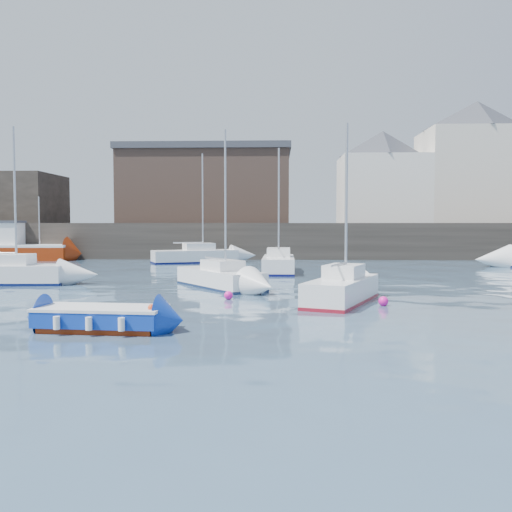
{
  "coord_description": "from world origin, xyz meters",
  "views": [
    {
      "loc": [
        0.97,
        -13.73,
        2.99
      ],
      "look_at": [
        0.0,
        12.0,
        1.5
      ],
      "focal_mm": 40.0,
      "sensor_mm": 36.0,
      "label": 1
    }
  ],
  "objects_px": {
    "buoy_mid": "(383,306)",
    "sailboat_a": "(6,273)",
    "fishing_boat": "(19,248)",
    "blue_dinghy": "(101,317)",
    "buoy_near": "(228,299)",
    "sailboat_f": "(278,263)",
    "sailboat_h": "(195,256)",
    "sailboat_c": "(342,289)",
    "buoy_far": "(184,276)",
    "sailboat_b": "(220,277)"
  },
  "relations": [
    {
      "from": "buoy_mid",
      "to": "sailboat_a",
      "type": "bearing_deg",
      "value": 158.94
    },
    {
      "from": "fishing_boat",
      "to": "blue_dinghy",
      "type": "bearing_deg",
      "value": -61.67
    },
    {
      "from": "blue_dinghy",
      "to": "buoy_near",
      "type": "distance_m",
      "value": 7.3
    },
    {
      "from": "sailboat_f",
      "to": "sailboat_h",
      "type": "xyz_separation_m",
      "value": [
        -6.27,
        8.11,
        0.0
      ]
    },
    {
      "from": "blue_dinghy",
      "to": "buoy_mid",
      "type": "xyz_separation_m",
      "value": [
        8.73,
        5.11,
        -0.38
      ]
    },
    {
      "from": "fishing_boat",
      "to": "sailboat_a",
      "type": "xyz_separation_m",
      "value": [
        7.64,
        -18.01,
        -0.45
      ]
    },
    {
      "from": "blue_dinghy",
      "to": "buoy_mid",
      "type": "relative_size",
      "value": 10.19
    },
    {
      "from": "sailboat_c",
      "to": "sailboat_f",
      "type": "relative_size",
      "value": 0.89
    },
    {
      "from": "buoy_near",
      "to": "buoy_mid",
      "type": "bearing_deg",
      "value": -15.03
    },
    {
      "from": "buoy_far",
      "to": "sailboat_h",
      "type": "bearing_deg",
      "value": 94.96
    },
    {
      "from": "sailboat_c",
      "to": "buoy_mid",
      "type": "distance_m",
      "value": 1.68
    },
    {
      "from": "sailboat_f",
      "to": "buoy_far",
      "type": "relative_size",
      "value": 20.19
    },
    {
      "from": "blue_dinghy",
      "to": "sailboat_h",
      "type": "distance_m",
      "value": 27.25
    },
    {
      "from": "sailboat_a",
      "to": "sailboat_h",
      "type": "xyz_separation_m",
      "value": [
        7.07,
        15.53,
        -0.0
      ]
    },
    {
      "from": "blue_dinghy",
      "to": "sailboat_c",
      "type": "distance_m",
      "value": 9.39
    },
    {
      "from": "sailboat_h",
      "to": "buoy_mid",
      "type": "bearing_deg",
      "value": -65.59
    },
    {
      "from": "sailboat_a",
      "to": "sailboat_c",
      "type": "height_order",
      "value": "sailboat_a"
    },
    {
      "from": "sailboat_b",
      "to": "sailboat_f",
      "type": "distance_m",
      "value": 8.81
    },
    {
      "from": "fishing_boat",
      "to": "sailboat_a",
      "type": "distance_m",
      "value": 19.57
    },
    {
      "from": "fishing_boat",
      "to": "sailboat_b",
      "type": "xyz_separation_m",
      "value": [
        18.25,
        -18.97,
        -0.52
      ]
    },
    {
      "from": "sailboat_a",
      "to": "buoy_near",
      "type": "xyz_separation_m",
      "value": [
        11.35,
        -5.04,
        -0.54
      ]
    },
    {
      "from": "fishing_boat",
      "to": "sailboat_h",
      "type": "xyz_separation_m",
      "value": [
        14.7,
        -2.48,
        -0.46
      ]
    },
    {
      "from": "fishing_boat",
      "to": "sailboat_c",
      "type": "bearing_deg",
      "value": -45.6
    },
    {
      "from": "fishing_boat",
      "to": "sailboat_f",
      "type": "height_order",
      "value": "sailboat_f"
    },
    {
      "from": "sailboat_h",
      "to": "buoy_near",
      "type": "relative_size",
      "value": 24.03
    },
    {
      "from": "sailboat_h",
      "to": "buoy_near",
      "type": "xyz_separation_m",
      "value": [
        4.28,
        -20.57,
        -0.54
      ]
    },
    {
      "from": "blue_dinghy",
      "to": "fishing_boat",
      "type": "height_order",
      "value": "fishing_boat"
    },
    {
      "from": "buoy_near",
      "to": "buoy_mid",
      "type": "distance_m",
      "value": 5.96
    },
    {
      "from": "sailboat_c",
      "to": "sailboat_f",
      "type": "bearing_deg",
      "value": 100.13
    },
    {
      "from": "buoy_far",
      "to": "sailboat_f",
      "type": "bearing_deg",
      "value": 29.46
    },
    {
      "from": "fishing_boat",
      "to": "sailboat_a",
      "type": "bearing_deg",
      "value": -67.02
    },
    {
      "from": "blue_dinghy",
      "to": "sailboat_a",
      "type": "bearing_deg",
      "value": 125.61
    },
    {
      "from": "fishing_boat",
      "to": "buoy_near",
      "type": "relative_size",
      "value": 22.84
    },
    {
      "from": "buoy_mid",
      "to": "buoy_far",
      "type": "height_order",
      "value": "buoy_far"
    },
    {
      "from": "fishing_boat",
      "to": "buoy_mid",
      "type": "distance_m",
      "value": 34.9
    },
    {
      "from": "buoy_near",
      "to": "buoy_far",
      "type": "distance_m",
      "value": 10.03
    },
    {
      "from": "blue_dinghy",
      "to": "sailboat_f",
      "type": "distance_m",
      "value": 19.74
    },
    {
      "from": "sailboat_b",
      "to": "buoy_near",
      "type": "relative_size",
      "value": 21.05
    },
    {
      "from": "blue_dinghy",
      "to": "sailboat_b",
      "type": "distance_m",
      "value": 10.96
    },
    {
      "from": "sailboat_h",
      "to": "buoy_mid",
      "type": "xyz_separation_m",
      "value": [
        10.04,
        -22.12,
        -0.54
      ]
    },
    {
      "from": "blue_dinghy",
      "to": "sailboat_c",
      "type": "height_order",
      "value": "sailboat_c"
    },
    {
      "from": "sailboat_h",
      "to": "buoy_far",
      "type": "xyz_separation_m",
      "value": [
        0.96,
        -11.11,
        -0.54
      ]
    },
    {
      "from": "buoy_near",
      "to": "sailboat_b",
      "type": "bearing_deg",
      "value": 100.28
    },
    {
      "from": "blue_dinghy",
      "to": "sailboat_f",
      "type": "xyz_separation_m",
      "value": [
        4.96,
        19.11,
        0.16
      ]
    },
    {
      "from": "sailboat_a",
      "to": "buoy_far",
      "type": "xyz_separation_m",
      "value": [
        8.03,
        4.42,
        -0.54
      ]
    },
    {
      "from": "fishing_boat",
      "to": "sailboat_f",
      "type": "bearing_deg",
      "value": -26.79
    },
    {
      "from": "blue_dinghy",
      "to": "buoy_mid",
      "type": "height_order",
      "value": "blue_dinghy"
    },
    {
      "from": "blue_dinghy",
      "to": "sailboat_c",
      "type": "xyz_separation_m",
      "value": [
        7.33,
        5.87,
        0.14
      ]
    },
    {
      "from": "sailboat_b",
      "to": "buoy_mid",
      "type": "relative_size",
      "value": 20.08
    },
    {
      "from": "sailboat_h",
      "to": "buoy_near",
      "type": "height_order",
      "value": "sailboat_h"
    }
  ]
}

